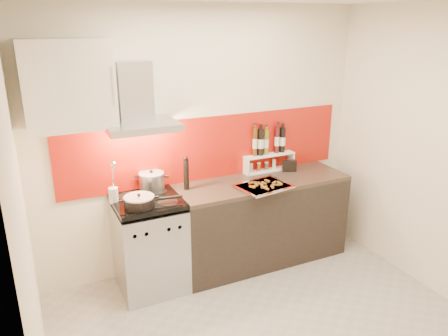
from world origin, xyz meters
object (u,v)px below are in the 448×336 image
range_stove (150,245)px  pepper_mill (186,173)px  saute_pan (140,201)px  baking_tray (264,186)px  counter (261,220)px  stock_pot (152,182)px

range_stove → pepper_mill: pepper_mill is taller
saute_pan → baking_tray: saute_pan is taller
counter → stock_pot: (-1.09, 0.19, 0.55)m
range_stove → stock_pot: size_ratio=3.80×
pepper_mill → baking_tray: size_ratio=0.60×
counter → stock_pot: stock_pot is taller
counter → saute_pan: bearing=-174.1°
counter → pepper_mill: size_ratio=5.41×
saute_pan → pepper_mill: bearing=24.0°
pepper_mill → saute_pan: bearing=-156.0°
range_stove → pepper_mill: bearing=13.4°
stock_pot → baking_tray: bearing=-20.5°
counter → baking_tray: baking_tray is taller
range_stove → counter: (1.20, 0.00, 0.01)m
counter → baking_tray: (-0.09, -0.19, 0.47)m
range_stove → stock_pot: 0.60m
counter → pepper_mill: 1.00m
range_stove → counter: 1.20m
stock_pot → saute_pan: (-0.20, -0.32, -0.04)m
counter → pepper_mill: bearing=173.0°
saute_pan → stock_pot: bearing=57.9°
pepper_mill → baking_tray: bearing=-22.3°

